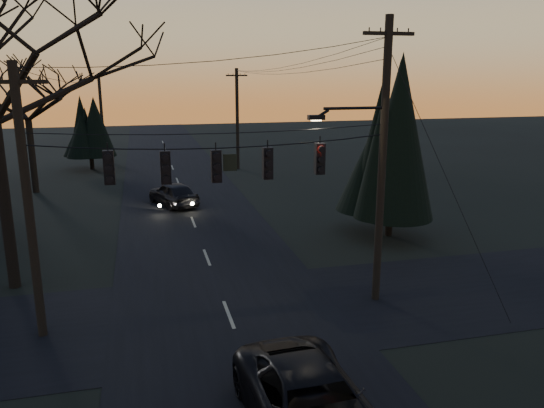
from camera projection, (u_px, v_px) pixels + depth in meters
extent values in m
cube|color=black|center=(197.00, 232.00, 27.75)|extent=(8.00, 120.00, 0.02)
cube|color=black|center=(229.00, 315.00, 18.34)|extent=(60.00, 7.00, 0.02)
cylinder|color=black|center=(217.00, 139.00, 16.81)|extent=(11.50, 0.04, 0.04)
cylinder|color=black|center=(6.00, 208.00, 19.98)|extent=(0.44, 0.44, 6.36)
cylinder|color=black|center=(389.00, 220.00, 27.11)|extent=(0.36, 0.36, 1.60)
cone|color=black|center=(393.00, 147.00, 26.20)|extent=(3.95, 3.95, 6.72)
cylinder|color=black|center=(32.00, 157.00, 36.48)|extent=(0.44, 0.44, 5.02)
cylinder|color=black|center=(92.00, 160.00, 45.75)|extent=(0.36, 0.36, 1.60)
cone|color=black|center=(89.00, 130.00, 45.13)|extent=(3.29, 3.29, 4.39)
imported|color=black|center=(312.00, 408.00, 11.96)|extent=(2.91, 5.81, 1.58)
imported|color=black|center=(173.00, 194.00, 33.20)|extent=(3.28, 4.76, 1.51)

